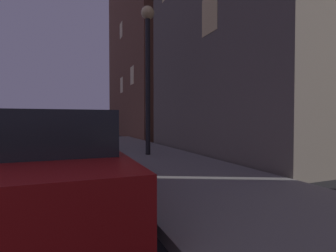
% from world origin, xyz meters
% --- Properties ---
extents(car_red, '(2.14, 4.50, 1.43)m').
position_xyz_m(car_red, '(2.85, 4.62, 0.71)').
color(car_red, maroon).
rests_on(car_red, ground).
extents(car_black, '(2.05, 4.35, 1.43)m').
position_xyz_m(car_black, '(2.85, 11.65, 0.71)').
color(car_black, black).
rests_on(car_black, ground).
extents(street_lamp, '(0.44, 0.44, 4.90)m').
position_xyz_m(street_lamp, '(5.64, 8.67, 3.44)').
color(street_lamp, black).
rests_on(street_lamp, sidewalk).
extents(building_far, '(8.93, 11.88, 14.09)m').
position_xyz_m(building_far, '(11.76, 20.52, 7.04)').
color(building_far, brown).
rests_on(building_far, ground).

